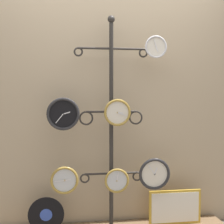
% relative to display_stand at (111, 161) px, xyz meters
% --- Properties ---
extents(shop_wall, '(4.40, 0.04, 2.80)m').
position_rel_display_stand_xyz_m(shop_wall, '(0.00, 0.16, 0.71)').
color(shop_wall, tan).
rests_on(shop_wall, ground_plane).
extents(display_stand, '(0.70, 0.39, 2.05)m').
position_rel_display_stand_xyz_m(display_stand, '(0.00, 0.00, 0.00)').
color(display_stand, '#282623').
rests_on(display_stand, ground_plane).
extents(clock_top_right, '(0.21, 0.04, 0.21)m').
position_rel_display_stand_xyz_m(clock_top_right, '(0.40, -0.10, 1.06)').
color(clock_top_right, silver).
extents(clock_middle_left, '(0.30, 0.04, 0.30)m').
position_rel_display_stand_xyz_m(clock_middle_left, '(-0.45, -0.08, 0.46)').
color(clock_middle_left, black).
extents(clock_middle_center, '(0.25, 0.04, 0.25)m').
position_rel_display_stand_xyz_m(clock_middle_center, '(0.04, -0.11, 0.47)').
color(clock_middle_center, silver).
extents(clock_bottom_left, '(0.25, 0.04, 0.25)m').
position_rel_display_stand_xyz_m(clock_bottom_left, '(-0.44, -0.08, -0.14)').
color(clock_bottom_left, silver).
extents(clock_bottom_center, '(0.23, 0.04, 0.23)m').
position_rel_display_stand_xyz_m(clock_bottom_center, '(0.04, -0.08, -0.17)').
color(clock_bottom_center, silver).
extents(clock_bottom_right, '(0.30, 0.04, 0.30)m').
position_rel_display_stand_xyz_m(clock_bottom_right, '(0.39, -0.11, -0.11)').
color(clock_bottom_right, silver).
extents(vinyl_record, '(0.33, 0.01, 0.33)m').
position_rel_display_stand_xyz_m(vinyl_record, '(-0.61, -0.06, -0.46)').
color(vinyl_record, black).
rests_on(vinyl_record, low_shelf).
extents(picture_frame, '(0.52, 0.02, 0.33)m').
position_rel_display_stand_xyz_m(picture_frame, '(0.62, -0.05, -0.46)').
color(picture_frame, gold).
rests_on(picture_frame, low_shelf).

